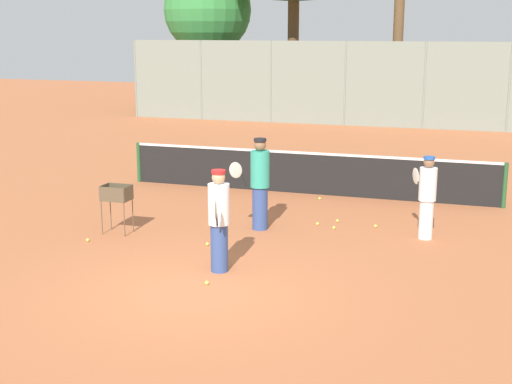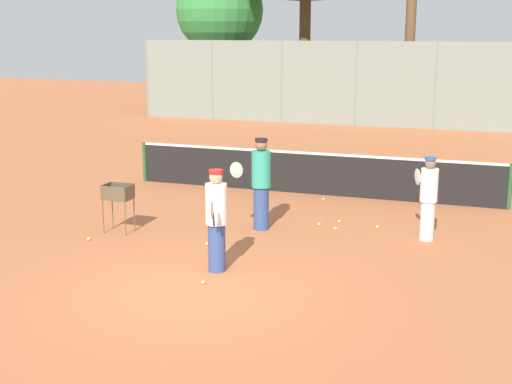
# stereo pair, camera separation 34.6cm
# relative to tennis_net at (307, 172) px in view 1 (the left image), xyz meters

# --- Properties ---
(ground_plane) EXTENTS (80.00, 80.00, 0.00)m
(ground_plane) POSITION_rel_tennis_net_xyz_m (0.00, -7.21, -0.56)
(ground_plane) COLOR #B7663D
(tennis_net) EXTENTS (9.51, 0.10, 1.07)m
(tennis_net) POSITION_rel_tennis_net_xyz_m (0.00, 0.00, 0.00)
(tennis_net) COLOR #26592D
(tennis_net) RESTS_ON ground_plane
(back_fence) EXTENTS (23.18, 0.08, 3.56)m
(back_fence) POSITION_rel_tennis_net_xyz_m (-0.00, 13.10, 1.22)
(back_fence) COLOR gray
(back_fence) RESTS_ON ground_plane
(tree_1) EXTENTS (4.40, 4.40, 7.18)m
(tree_1) POSITION_rel_tennis_net_xyz_m (-9.57, 17.30, 4.40)
(tree_1) COLOR brown
(tree_1) RESTS_ON ground_plane
(player_white_outfit) EXTENTS (0.57, 0.79, 1.66)m
(player_white_outfit) POSITION_rel_tennis_net_xyz_m (3.19, -3.08, 0.30)
(player_white_outfit) COLOR white
(player_white_outfit) RESTS_ON ground_plane
(player_red_cap) EXTENTS (0.40, 0.90, 1.78)m
(player_red_cap) POSITION_rel_tennis_net_xyz_m (0.00, -6.19, 0.36)
(player_red_cap) COLOR #334C8C
(player_red_cap) RESTS_ON ground_plane
(player_yellow_shirt) EXTENTS (0.72, 0.77, 1.91)m
(player_yellow_shirt) POSITION_rel_tennis_net_xyz_m (-0.15, -3.46, 0.43)
(player_yellow_shirt) COLOR #334C8C
(player_yellow_shirt) RESTS_ON ground_plane
(ball_cart) EXTENTS (0.56, 0.41, 1.00)m
(ball_cart) POSITION_rel_tennis_net_xyz_m (-2.82, -4.63, 0.20)
(ball_cart) COLOR brown
(ball_cart) RESTS_ON ground_plane
(tennis_ball_0) EXTENTS (0.07, 0.07, 0.07)m
(tennis_ball_0) POSITION_rel_tennis_net_xyz_m (0.04, -6.88, -0.52)
(tennis_ball_0) COLOR #D1E54C
(tennis_ball_0) RESTS_ON ground_plane
(tennis_ball_1) EXTENTS (0.07, 0.07, 0.07)m
(tennis_ball_1) POSITION_rel_tennis_net_xyz_m (-3.08, -5.37, -0.52)
(tennis_ball_1) COLOR #D1E54C
(tennis_ball_1) RESTS_ON ground_plane
(tennis_ball_2) EXTENTS (0.07, 0.07, 0.07)m
(tennis_ball_2) POSITION_rel_tennis_net_xyz_m (2.13, -2.60, -0.52)
(tennis_ball_2) COLOR #D1E54C
(tennis_ball_2) RESTS_ON ground_plane
(tennis_ball_3) EXTENTS (0.07, 0.07, 0.07)m
(tennis_ball_3) POSITION_rel_tennis_net_xyz_m (1.29, -2.44, -0.52)
(tennis_ball_3) COLOR #D1E54C
(tennis_ball_3) RESTS_ON ground_plane
(tennis_ball_4) EXTENTS (0.07, 0.07, 0.07)m
(tennis_ball_4) POSITION_rel_tennis_net_xyz_m (1.33, -3.00, -0.52)
(tennis_ball_4) COLOR #D1E54C
(tennis_ball_4) RESTS_ON ground_plane
(tennis_ball_5) EXTENTS (0.07, 0.07, 0.07)m
(tennis_ball_5) POSITION_rel_tennis_net_xyz_m (-0.75, -4.89, -0.52)
(tennis_ball_5) COLOR #D1E54C
(tennis_ball_5) RESTS_ON ground_plane
(tennis_ball_6) EXTENTS (0.07, 0.07, 0.07)m
(tennis_ball_6) POSITION_rel_tennis_net_xyz_m (0.93, -2.80, -0.52)
(tennis_ball_6) COLOR #D1E54C
(tennis_ball_6) RESTS_ON ground_plane
(tennis_ball_7) EXTENTS (0.07, 0.07, 0.07)m
(tennis_ball_7) POSITION_rel_tennis_net_xyz_m (0.46, -0.54, -0.52)
(tennis_ball_7) COLOR #D1E54C
(tennis_ball_7) RESTS_ON ground_plane
(parked_car) EXTENTS (4.20, 1.70, 1.60)m
(parked_car) POSITION_rel_tennis_net_xyz_m (-6.30, 17.63, 0.10)
(parked_car) COLOR #232328
(parked_car) RESTS_ON ground_plane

